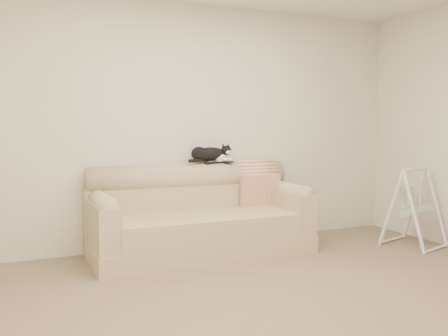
% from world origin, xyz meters
% --- Properties ---
extents(ground_plane, '(5.00, 5.00, 0.00)m').
position_xyz_m(ground_plane, '(0.00, 0.00, 0.00)').
color(ground_plane, brown).
rests_on(ground_plane, ground).
extents(room_shell, '(5.04, 4.04, 2.60)m').
position_xyz_m(room_shell, '(0.00, 0.00, 1.53)').
color(room_shell, beige).
rests_on(room_shell, ground).
extents(sofa, '(2.20, 0.93, 0.90)m').
position_xyz_m(sofa, '(-0.09, 1.62, 0.35)').
color(sofa, tan).
rests_on(sofa, ground).
extents(remote_a, '(0.19, 0.08, 0.03)m').
position_xyz_m(remote_a, '(0.16, 1.84, 0.91)').
color(remote_a, black).
rests_on(remote_a, sofa).
extents(remote_b, '(0.16, 0.15, 0.02)m').
position_xyz_m(remote_b, '(0.31, 1.84, 0.91)').
color(remote_b, black).
rests_on(remote_b, sofa).
extents(tuxedo_cat, '(0.52, 0.19, 0.20)m').
position_xyz_m(tuxedo_cat, '(0.14, 1.86, 1.00)').
color(tuxedo_cat, black).
rests_on(tuxedo_cat, sofa).
extents(throw_blanket, '(0.46, 0.38, 0.58)m').
position_xyz_m(throw_blanket, '(0.67, 1.84, 0.72)').
color(throw_blanket, '#D35639').
rests_on(throw_blanket, sofa).
extents(baby_swing, '(0.66, 0.68, 0.86)m').
position_xyz_m(baby_swing, '(2.15, 0.96, 0.43)').
color(baby_swing, white).
rests_on(baby_swing, ground).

